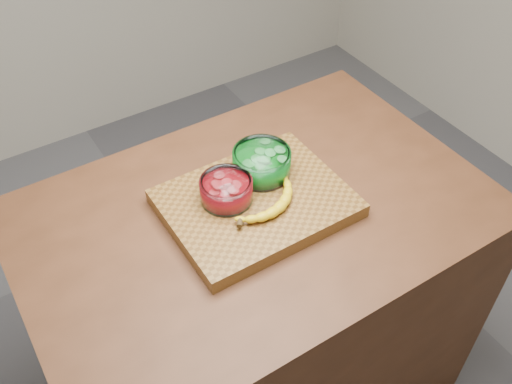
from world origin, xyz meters
TOP-DOWN VIEW (x-y plane):
  - ground at (0.00, 0.00)m, footprint 3.50×3.50m
  - counter at (0.00, 0.00)m, footprint 1.20×0.80m
  - cutting_board at (0.00, 0.00)m, footprint 0.45×0.35m
  - bowl_red at (-0.06, 0.04)m, footprint 0.13×0.13m
  - bowl_green at (0.06, 0.07)m, footprint 0.15×0.15m
  - banana at (0.01, -0.03)m, footprint 0.22×0.14m

SIDE VIEW (x-z plane):
  - ground at x=0.00m, z-range 0.00..0.00m
  - counter at x=0.00m, z-range 0.00..0.90m
  - cutting_board at x=0.00m, z-range 0.90..0.94m
  - banana at x=0.01m, z-range 0.94..0.97m
  - bowl_red at x=-0.06m, z-range 0.94..1.00m
  - bowl_green at x=0.06m, z-range 0.94..1.01m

